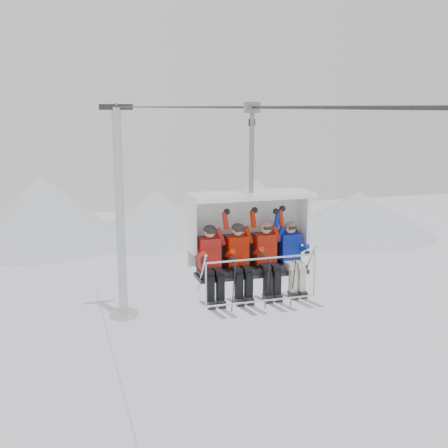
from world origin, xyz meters
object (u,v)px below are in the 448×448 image
object	(u,v)px
lift_tower_right	(121,229)
skier_center_right	(267,255)
skier_far_right	(292,254)
skier_far_left	(211,260)
skier_center_left	(239,258)
chairlift_carrier	(249,231)

from	to	relation	value
lift_tower_right	skier_center_right	bearing A→B (deg)	-89.28
skier_far_right	skier_far_left	bearing A→B (deg)	179.86
lift_tower_right	skier_center_left	xyz separation A→B (m)	(-0.32, -24.08, 4.46)
chairlift_carrier	skier_center_left	xyz separation A→B (m)	(-0.32, -0.30, -0.47)
chairlift_carrier	skier_far_left	world-z (taller)	chairlift_carrier
chairlift_carrier	skier_far_right	xyz separation A→B (m)	(0.87, -0.31, -0.49)
chairlift_carrier	skier_far_right	size ratio (longest dim) A/B	2.36
chairlift_carrier	skier_center_left	distance (m)	0.65
skier_far_left	skier_center_left	xyz separation A→B (m)	(0.60, 0.00, 0.00)
skier_center_left	lift_tower_right	bearing A→B (deg)	89.24
skier_center_right	skier_far_right	size ratio (longest dim) A/B	1.02
skier_far_left	skier_far_right	world-z (taller)	skier_far_left
lift_tower_right	chairlift_carrier	size ratio (longest dim) A/B	3.38
chairlift_carrier	skier_far_left	xyz separation A→B (m)	(-0.93, -0.30, -0.47)
lift_tower_right	skier_center_left	world-z (taller)	lift_tower_right
skier_far_right	chairlift_carrier	bearing A→B (deg)	160.53
skier_far_left	skier_center_right	world-z (taller)	same
chairlift_carrier	skier_far_left	size ratio (longest dim) A/B	2.31
chairlift_carrier	skier_far_right	world-z (taller)	chairlift_carrier
lift_tower_right	skier_far_right	size ratio (longest dim) A/B	7.99
skier_center_left	skier_far_right	world-z (taller)	skier_center_left
chairlift_carrier	skier_center_right	size ratio (longest dim) A/B	2.31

